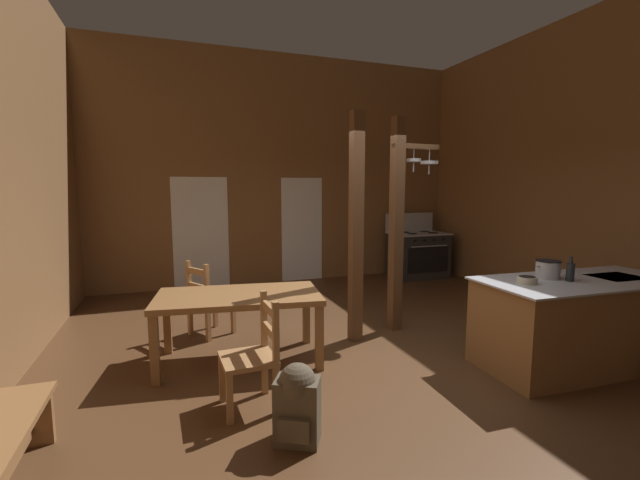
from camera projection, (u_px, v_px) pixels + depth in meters
name	position (u px, v px, depth m)	size (l,w,h in m)	color
ground_plane	(382.00, 362.00, 4.54)	(7.91, 8.90, 0.10)	#4C301C
wall_back	(283.00, 170.00, 8.10)	(7.91, 0.14, 4.38)	brown
wall_right	(628.00, 162.00, 5.48)	(0.14, 8.90, 4.38)	brown
glazed_door_back_left	(201.00, 233.00, 7.64)	(1.00, 0.01, 2.05)	white
glazed_panel_back_right	(302.00, 229.00, 8.30)	(0.84, 0.01, 2.05)	white
kitchen_island	(579.00, 322.00, 4.33)	(2.20, 1.06, 0.91)	brown
stove_range	(418.00, 254.00, 8.65)	(1.15, 0.83, 1.32)	#292929
support_post_with_pot_rack	(399.00, 218.00, 5.31)	(0.69, 0.24, 2.73)	brown
support_post_center	(356.00, 229.00, 4.92)	(0.14, 0.14, 2.73)	brown
dining_table	(239.00, 302.00, 4.38)	(1.81, 1.13, 0.74)	brown
ladderback_chair_near_window	(254.00, 355.00, 3.48)	(0.46, 0.46, 0.95)	#9E7044
ladderback_chair_by_post	(208.00, 300.00, 5.20)	(0.60, 0.60, 0.95)	#9E7044
bench_along_left_wall	(1.00, 448.00, 2.49)	(0.36, 1.11, 0.44)	brown
backpack	(297.00, 401.00, 3.00)	(0.39, 0.38, 0.60)	#4C4233
stockpot_on_counter	(548.00, 269.00, 4.32)	(0.32, 0.25, 0.19)	#A8AAB2
mixing_bowl_on_counter	(527.00, 280.00, 4.09)	(0.19, 0.19, 0.07)	#B2A893
bottle_tall_on_counter	(570.00, 271.00, 4.18)	(0.08, 0.08, 0.25)	#1E2328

